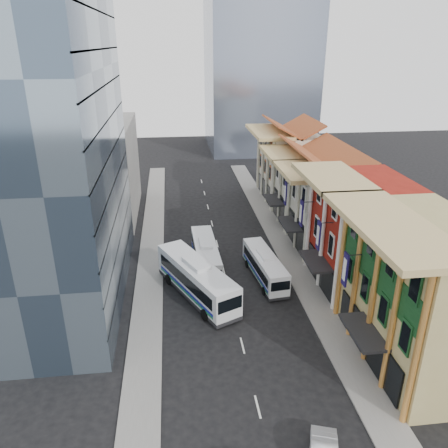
{
  "coord_description": "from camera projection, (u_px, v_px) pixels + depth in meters",
  "views": [
    {
      "loc": [
        -5.36,
        -22.71,
        24.6
      ],
      "look_at": [
        0.02,
        21.57,
        5.91
      ],
      "focal_mm": 35.0,
      "sensor_mm": 36.0,
      "label": 1
    }
  ],
  "objects": [
    {
      "name": "shophouse_red",
      "position": [
        362.0,
        234.0,
        45.7
      ],
      "size": [
        8.0,
        10.0,
        12.0
      ],
      "primitive_type": "cube",
      "color": "maroon",
      "rests_on": "ground"
    },
    {
      "name": "shophouse_cream_mid",
      "position": [
        308.0,
        188.0,
        63.02
      ],
      "size": [
        8.0,
        9.0,
        10.0
      ],
      "primitive_type": "cube",
      "color": "beige",
      "rests_on": "ground"
    },
    {
      "name": "office_tower",
      "position": [
        46.0,
        153.0,
        40.6
      ],
      "size": [
        12.0,
        26.0,
        30.0
      ],
      "primitive_type": "cube",
      "color": "#415367",
      "rests_on": "ground"
    },
    {
      "name": "bus_left_far",
      "position": [
        206.0,
        255.0,
        50.61
      ],
      "size": [
        2.85,
        10.95,
        3.49
      ],
      "primitive_type": null,
      "rotation": [
        0.0,
        0.0,
        0.03
      ],
      "color": "silver",
      "rests_on": "ground"
    },
    {
      "name": "shophouse_cream_far",
      "position": [
        290.0,
        166.0,
        72.44
      ],
      "size": [
        8.0,
        12.0,
        11.0
      ],
      "primitive_type": "cube",
      "color": "beige",
      "rests_on": "ground"
    },
    {
      "name": "office_block_far",
      "position": [
        101.0,
        170.0,
        64.86
      ],
      "size": [
        10.0,
        18.0,
        14.0
      ],
      "primitive_type": "cube",
      "color": "gray",
      "rests_on": "ground"
    },
    {
      "name": "bus_left_near",
      "position": [
        197.0,
        279.0,
        44.89
      ],
      "size": [
        8.12,
        12.81,
        4.09
      ],
      "primitive_type": null,
      "rotation": [
        0.0,
        0.0,
        0.44
      ],
      "color": "silver",
      "rests_on": "ground"
    },
    {
      "name": "sidewalk_right",
      "position": [
        294.0,
        264.0,
        51.95
      ],
      "size": [
        3.0,
        90.0,
        0.15
      ],
      "primitive_type": "cube",
      "color": "slate",
      "rests_on": "ground"
    },
    {
      "name": "ground",
      "position": [
        260.0,
        417.0,
        30.9
      ],
      "size": [
        200.0,
        200.0,
        0.0
      ],
      "primitive_type": "plane",
      "color": "black",
      "rests_on": "ground"
    },
    {
      "name": "shophouse_cream_near",
      "position": [
        330.0,
        210.0,
        54.78
      ],
      "size": [
        8.0,
        9.0,
        10.0
      ],
      "primitive_type": "cube",
      "color": "beige",
      "rests_on": "ground"
    },
    {
      "name": "sidewalk_left",
      "position": [
        150.0,
        273.0,
        50.06
      ],
      "size": [
        3.0,
        90.0,
        0.15
      ],
      "primitive_type": "cube",
      "color": "slate",
      "rests_on": "ground"
    },
    {
      "name": "shophouse_tan",
      "position": [
        423.0,
        295.0,
        34.71
      ],
      "size": [
        8.0,
        14.0,
        12.0
      ],
      "primitive_type": "cube",
      "color": "tan",
      "rests_on": "ground"
    },
    {
      "name": "bus_right",
      "position": [
        265.0,
        266.0,
        48.39
      ],
      "size": [
        3.47,
        10.16,
        3.19
      ],
      "primitive_type": null,
      "rotation": [
        0.0,
        0.0,
        0.12
      ],
      "color": "white",
      "rests_on": "ground"
    }
  ]
}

